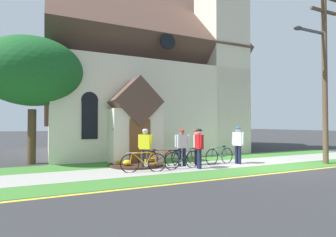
% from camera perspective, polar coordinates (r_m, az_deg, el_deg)
% --- Properties ---
extents(ground, '(140.00, 140.00, 0.00)m').
position_cam_1_polar(ground, '(15.53, 10.76, -8.14)').
color(ground, '#333335').
extents(sidewalk_slab, '(32.00, 2.17, 0.01)m').
position_cam_1_polar(sidewalk_slab, '(11.90, 6.21, -10.25)').
color(sidewalk_slab, '#A8A59E').
rests_on(sidewalk_slab, ground).
extents(grass_verge, '(32.00, 1.47, 0.01)m').
position_cam_1_polar(grass_verge, '(10.40, 11.51, -11.54)').
color(grass_verge, '#427F33').
rests_on(grass_verge, ground).
extents(church_lawn, '(24.00, 1.99, 0.01)m').
position_cam_1_polar(church_lawn, '(13.70, 1.66, -9.07)').
color(church_lawn, '#427F33').
rests_on(church_lawn, ground).
extents(curb_paint_stripe, '(28.00, 0.16, 0.01)m').
position_cam_1_polar(curb_paint_stripe, '(9.71, 14.68, -12.26)').
color(curb_paint_stripe, yellow).
rests_on(curb_paint_stripe, ground).
extents(church_building, '(12.40, 11.99, 14.48)m').
position_cam_1_polar(church_building, '(19.26, -5.23, 8.06)').
color(church_building, beige).
rests_on(church_building, ground).
extents(church_sign, '(1.96, 0.12, 1.69)m').
position_cam_1_polar(church_sign, '(12.32, -7.45, -4.74)').
color(church_sign, '#7F6047').
rests_on(church_sign, ground).
extents(flower_bed, '(2.43, 2.43, 0.34)m').
position_cam_1_polar(flower_bed, '(12.05, -6.90, -9.75)').
color(flower_bed, '#382319').
rests_on(flower_bed, ground).
extents(bicycle_black, '(1.68, 0.60, 0.85)m').
position_cam_1_polar(bicycle_black, '(12.37, 3.70, -8.14)').
color(bicycle_black, black).
rests_on(bicycle_black, ground).
extents(bicycle_silver, '(1.73, 0.31, 0.87)m').
position_cam_1_polar(bicycle_silver, '(12.65, 11.16, -7.93)').
color(bicycle_silver, black).
rests_on(bicycle_silver, ground).
extents(bicycle_green, '(1.74, 0.21, 0.78)m').
position_cam_1_polar(bicycle_green, '(11.74, -1.52, -8.57)').
color(bicycle_green, black).
rests_on(bicycle_green, ground).
extents(bicycle_red, '(1.77, 0.40, 0.84)m').
position_cam_1_polar(bicycle_red, '(10.38, -5.31, -9.46)').
color(bicycle_red, black).
rests_on(bicycle_red, ground).
extents(bicycle_white, '(1.78, 0.26, 0.83)m').
position_cam_1_polar(bicycle_white, '(11.15, 3.16, -8.89)').
color(bicycle_white, black).
rests_on(bicycle_white, ground).
extents(cyclist_in_yellow_jersey, '(0.48, 0.62, 1.68)m').
position_cam_1_polar(cyclist_in_yellow_jersey, '(10.99, -4.98, -5.85)').
color(cyclist_in_yellow_jersey, '#2D2D33').
rests_on(cyclist_in_yellow_jersey, ground).
extents(cyclist_in_orange_jersey, '(0.33, 0.73, 1.74)m').
position_cam_1_polar(cyclist_in_orange_jersey, '(12.80, 14.95, -4.95)').
color(cyclist_in_orange_jersey, '#191E38').
rests_on(cyclist_in_orange_jersey, ground).
extents(cyclist_in_white_jersey, '(0.64, 0.30, 1.63)m').
position_cam_1_polar(cyclist_in_white_jersey, '(11.68, 3.04, -5.75)').
color(cyclist_in_white_jersey, '#191E38').
rests_on(cyclist_in_white_jersey, ground).
extents(cyclist_in_red_jersey, '(0.29, 0.74, 1.68)m').
position_cam_1_polar(cyclist_in_red_jersey, '(11.12, 6.77, -5.79)').
color(cyclist_in_red_jersey, '#191E38').
rests_on(cyclist_in_red_jersey, ground).
extents(cyclist_in_green_jersey, '(0.35, 0.67, 1.61)m').
position_cam_1_polar(cyclist_in_green_jersey, '(12.21, 6.17, -5.62)').
color(cyclist_in_green_jersey, black).
rests_on(cyclist_in_green_jersey, ground).
extents(utility_pole, '(3.12, 0.28, 8.60)m').
position_cam_1_polar(utility_pole, '(14.75, 30.63, 10.25)').
color(utility_pole, brown).
rests_on(utility_pole, ground).
extents(roadside_conifer, '(4.29, 4.29, 7.48)m').
position_cam_1_polar(roadside_conifer, '(23.31, 12.29, 6.43)').
color(roadside_conifer, '#4C3823').
rests_on(roadside_conifer, ground).
extents(yard_deciduous_tree, '(4.65, 4.65, 5.94)m').
position_cam_1_polar(yard_deciduous_tree, '(14.10, -27.33, 8.91)').
color(yard_deciduous_tree, '#4C3823').
rests_on(yard_deciduous_tree, ground).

